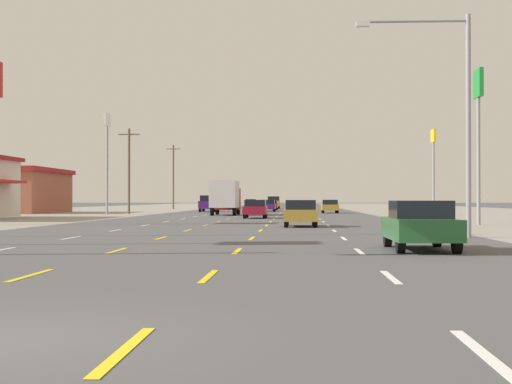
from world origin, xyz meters
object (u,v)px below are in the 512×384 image
at_px(sedan_far_right_nearest, 420,224).
at_px(pole_sign_right_row_2, 433,153).
at_px(sedan_far_right_far, 330,206).
at_px(pole_sign_right_row_1, 478,110).
at_px(sedan_inner_right_near, 301,213).
at_px(sedan_center_turn_distant_a, 271,205).
at_px(hatchback_inner_left_distant_b, 251,204).
at_px(suv_center_turn_distant_c, 274,202).
at_px(sedan_center_turn_mid, 255,209).
at_px(pole_sign_left_row_2, 107,140).
at_px(streetlight_right_row_0, 455,106).
at_px(sedan_center_turn_farthest, 268,205).
at_px(suv_far_left_farther, 209,203).
at_px(box_truck_inner_left_midfar, 225,196).

height_order(sedan_far_right_nearest, pole_sign_right_row_2, pole_sign_right_row_2).
distance_m(sedan_far_right_far, pole_sign_right_row_1, 41.08).
bearing_deg(sedan_inner_right_near, sedan_far_right_nearest, -80.34).
relative_size(sedan_center_turn_distant_a, hatchback_inner_left_distant_b, 1.15).
xyz_separation_m(sedan_far_right_nearest, suv_center_turn_distant_c, (-7.28, 104.25, 0.27)).
relative_size(sedan_center_turn_mid, pole_sign_left_row_2, 0.45).
distance_m(hatchback_inner_left_distant_b, streetlight_right_row_0, 95.04).
distance_m(sedan_center_turn_farthest, pole_sign_left_row_2, 25.69).
height_order(sedan_inner_right_near, suv_center_turn_distant_c, suv_center_turn_distant_c).
relative_size(sedan_far_right_nearest, streetlight_right_row_0, 0.52).
height_order(sedan_center_turn_mid, streetlight_right_row_0, streetlight_right_row_0).
distance_m(suv_center_turn_distant_c, streetlight_right_row_0, 97.20).
relative_size(sedan_center_turn_farthest, streetlight_right_row_0, 0.52).
height_order(sedan_center_turn_distant_a, pole_sign_left_row_2, pole_sign_left_row_2).
height_order(sedan_inner_right_near, sedan_center_turn_mid, same).
height_order(suv_far_left_farther, pole_sign_right_row_2, pole_sign_right_row_2).
height_order(sedan_center_turn_distant_a, suv_center_turn_distant_c, suv_center_turn_distant_c).
distance_m(box_truck_inner_left_midfar, pole_sign_left_row_2, 13.30).
bearing_deg(pole_sign_left_row_2, hatchback_inner_left_distant_b, 76.70).
relative_size(sedan_far_right_far, hatchback_inner_left_distant_b, 1.15).
bearing_deg(suv_center_turn_distant_c, sedan_far_right_far, -79.83).
relative_size(box_truck_inner_left_midfar, sedan_center_turn_distant_a, 1.60).
bearing_deg(pole_sign_right_row_2, suv_far_left_farther, 141.36).
bearing_deg(box_truck_inner_left_midfar, pole_sign_left_row_2, 169.05).
bearing_deg(sedan_far_right_far, sedan_center_turn_mid, -105.95).
bearing_deg(sedan_center_turn_mid, sedan_far_right_far, 74.05).
bearing_deg(hatchback_inner_left_distant_b, pole_sign_right_row_2, -67.52).
bearing_deg(sedan_far_right_nearest, box_truck_inner_left_midfar, 101.45).
relative_size(sedan_far_right_far, pole_sign_right_row_2, 0.55).
distance_m(hatchback_inner_left_distant_b, pole_sign_left_row_2, 50.02).
bearing_deg(sedan_inner_right_near, pole_sign_left_row_2, 119.43).
xyz_separation_m(sedan_inner_right_near, suv_center_turn_distant_c, (-3.87, 84.21, 0.27)).
bearing_deg(suv_center_turn_distant_c, pole_sign_right_row_2, -72.03).
bearing_deg(sedan_far_right_nearest, sedan_inner_right_near, 99.66).
relative_size(sedan_center_turn_mid, suv_center_turn_distant_c, 0.92).
height_order(sedan_inner_right_near, pole_sign_right_row_1, pole_sign_right_row_1).
height_order(sedan_far_right_far, sedan_center_turn_distant_a, same).
relative_size(sedan_inner_right_near, box_truck_inner_left_midfar, 0.62).
distance_m(sedan_far_right_far, sedan_center_turn_distant_a, 24.28).
distance_m(sedan_center_turn_mid, sedan_far_right_far, 25.18).
height_order(sedan_center_turn_farthest, suv_center_turn_distant_c, suv_center_turn_distant_c).
bearing_deg(sedan_center_turn_mid, suv_far_left_farther, 102.75).
bearing_deg(sedan_inner_right_near, sedan_center_turn_mid, 100.25).
bearing_deg(box_truck_inner_left_midfar, sedan_inner_right_near, -77.40).
bearing_deg(pole_sign_left_row_2, sedan_center_turn_farthest, 52.49).
xyz_separation_m(sedan_center_turn_mid, pole_sign_right_row_2, (16.32, 13.42, 5.20)).
bearing_deg(hatchback_inner_left_distant_b, pole_sign_right_row_1, -77.15).
bearing_deg(sedan_center_turn_farthest, box_truck_inner_left_midfar, -98.39).
xyz_separation_m(pole_sign_right_row_1, pole_sign_right_row_2, (2.40, 29.26, -0.77)).
bearing_deg(sedan_center_turn_mid, sedan_center_turn_distant_a, 90.31).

